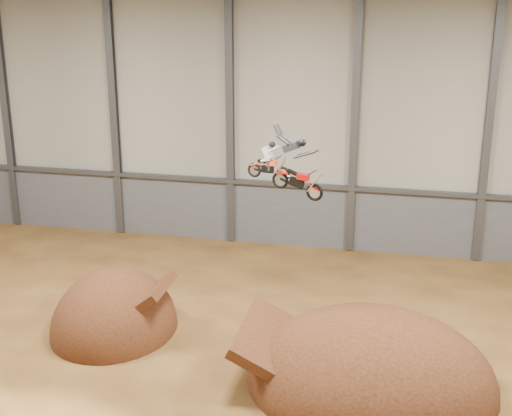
{
  "coord_description": "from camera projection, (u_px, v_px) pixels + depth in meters",
  "views": [
    {
      "loc": [
        6.11,
        -21.9,
        14.43
      ],
      "look_at": [
        0.45,
        4.0,
        5.7
      ],
      "focal_mm": 50.0,
      "sensor_mm": 36.0,
      "label": 1
    }
  ],
  "objects": [
    {
      "name": "floor",
      "position": [
        221.0,
        388.0,
        26.08
      ],
      "size": [
        40.0,
        40.0,
        0.0
      ],
      "primitive_type": "plane",
      "color": "#4F3115",
      "rests_on": "ground"
    },
    {
      "name": "landing_ramp",
      "position": [
        370.0,
        384.0,
        26.36
      ],
      "size": [
        9.23,
        8.16,
        5.32
      ],
      "primitive_type": "ellipsoid",
      "color": "#371A0D",
      "rests_on": "ground"
    },
    {
      "name": "takeoff_ramp",
      "position": [
        115.0,
        329.0,
        30.4
      ],
      "size": [
        5.24,
        6.04,
        5.24
      ],
      "primitive_type": "ellipsoid",
      "color": "#371A0D",
      "rests_on": "ground"
    },
    {
      "name": "steel_column_1",
      "position": [
        114.0,
        114.0,
        39.65
      ],
      "size": [
        0.4,
        0.36,
        13.9
      ],
      "primitive_type": "cube",
      "color": "#47494F",
      "rests_on": "ground"
    },
    {
      "name": "fmx_rider_b",
      "position": [
        296.0,
        163.0,
        25.85
      ],
      "size": [
        3.24,
        1.57,
        2.84
      ],
      "primitive_type": null,
      "rotation": [
        0.0,
        0.2,
        -0.26
      ],
      "color": "red"
    },
    {
      "name": "back_wall",
      "position": [
        292.0,
        121.0,
        37.81
      ],
      "size": [
        40.0,
        0.1,
        14.0
      ],
      "primitive_type": "cube",
      "color": "#AAA897",
      "rests_on": "ground"
    },
    {
      "name": "lower_band_back",
      "position": [
        290.0,
        215.0,
        39.36
      ],
      "size": [
        39.8,
        0.18,
        3.5
      ],
      "primitive_type": "cube",
      "color": "#5A5C62",
      "rests_on": "ground"
    },
    {
      "name": "fmx_rider_a",
      "position": [
        269.0,
        159.0,
        29.68
      ],
      "size": [
        2.08,
        1.21,
        1.77
      ],
      "primitive_type": null,
      "rotation": [
        0.0,
        -0.0,
        -0.25
      ],
      "color": "#E3471A"
    },
    {
      "name": "steel_column_2",
      "position": [
        230.0,
        119.0,
        38.3
      ],
      "size": [
        0.4,
        0.36,
        13.9
      ],
      "primitive_type": "cube",
      "color": "#47494F",
      "rests_on": "ground"
    },
    {
      "name": "steel_column_0",
      "position": [
        6.0,
        109.0,
        41.0
      ],
      "size": [
        0.4,
        0.36,
        13.9
      ],
      "primitive_type": "cube",
      "color": "#47494F",
      "rests_on": "ground"
    },
    {
      "name": "steel_rail",
      "position": [
        290.0,
        184.0,
        38.65
      ],
      "size": [
        39.8,
        0.35,
        0.2
      ],
      "primitive_type": "cube",
      "color": "#47494F",
      "rests_on": "lower_band_back"
    },
    {
      "name": "steel_column_3",
      "position": [
        355.0,
        124.0,
        36.95
      ],
      "size": [
        0.4,
        0.36,
        13.9
      ],
      "primitive_type": "cube",
      "color": "#47494F",
      "rests_on": "ground"
    },
    {
      "name": "steel_column_4",
      "position": [
        488.0,
        130.0,
        35.6
      ],
      "size": [
        0.4,
        0.36,
        13.9
      ],
      "primitive_type": "cube",
      "color": "#47494F",
      "rests_on": "ground"
    }
  ]
}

